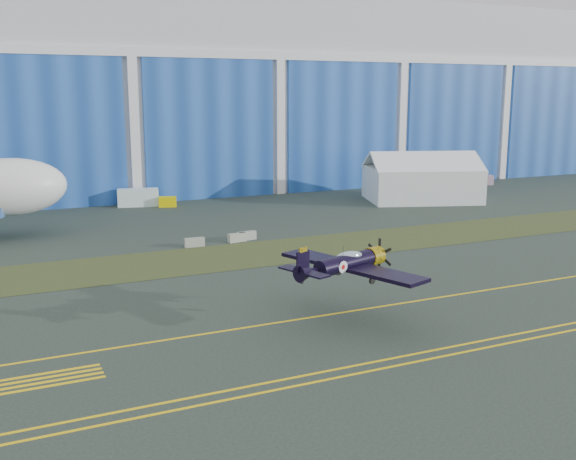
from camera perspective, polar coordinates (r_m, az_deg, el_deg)
name	(u,v)px	position (r m, az deg, el deg)	size (l,w,h in m)	color
ground	(286,297)	(50.95, -0.17, -5.71)	(260.00, 260.00, 0.00)	#2D3A31
grass_median	(223,257)	(63.45, -5.53, -2.29)	(260.00, 10.00, 0.02)	#475128
hangar	(103,95)	(117.72, -15.41, 11.00)	(220.00, 45.70, 30.00)	silver
taxiway_centreline	(317,316)	(46.68, 2.45, -7.32)	(200.00, 0.20, 0.02)	yellow
edge_line_near	(395,366)	(39.07, 9.05, -11.30)	(80.00, 0.20, 0.02)	yellow
edge_line_far	(385,360)	(39.83, 8.23, -10.82)	(80.00, 0.20, 0.02)	yellow
hold_short_ladder	(46,380)	(39.10, -19.84, -11.84)	(6.00, 2.40, 0.02)	yellow
warbird	(346,263)	(44.92, 4.90, -2.81)	(12.51, 13.76, 3.38)	black
tent	(422,176)	(98.40, 11.26, 4.52)	(18.16, 15.66, 7.11)	white
shipping_container	(138,198)	(94.11, -12.57, 2.70)	(5.45, 2.18, 2.36)	silver
tug	(168,202)	(92.88, -10.15, 2.37)	(2.32, 1.45, 1.35)	#E0D300
gse_box	(485,180)	(118.62, 16.31, 4.08)	(2.66, 1.42, 1.59)	#A5859C
barrier_a	(194,242)	(68.02, -7.93, -1.04)	(2.00, 0.60, 0.90)	gray
barrier_b	(237,238)	(69.82, -4.32, -0.64)	(2.00, 0.60, 0.90)	#979D89
barrier_c	(247,236)	(70.65, -3.50, -0.49)	(2.00, 0.60, 0.90)	#909B8F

